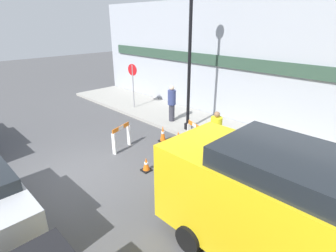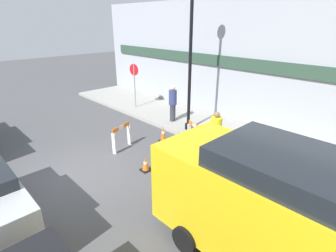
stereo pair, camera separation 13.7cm
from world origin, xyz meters
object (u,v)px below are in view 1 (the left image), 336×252
streetlamp_post (190,28)px  person_pedestrian (172,102)px  stop_sign (133,79)px  work_van (301,216)px  person_worker (216,133)px

streetlamp_post → person_pedestrian: bearing=169.6°
streetlamp_post → person_pedestrian: streetlamp_post is taller
streetlamp_post → stop_sign: (-4.09, 0.26, -2.56)m
stop_sign → work_van: work_van is taller
streetlamp_post → person_worker: bearing=-24.6°
streetlamp_post → stop_sign: size_ratio=2.81×
streetlamp_post → work_van: (5.93, -3.81, -2.90)m
stop_sign → person_worker: bearing=159.6°
person_worker → work_van: work_van is taller
streetlamp_post → stop_sign: streetlamp_post is taller
stop_sign → person_pedestrian: bearing=170.0°
streetlamp_post → person_pedestrian: 3.43m
streetlamp_post → work_van: 7.63m
stop_sign → work_van: bearing=148.7°
person_worker → work_van: (3.80, -2.83, 0.46)m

